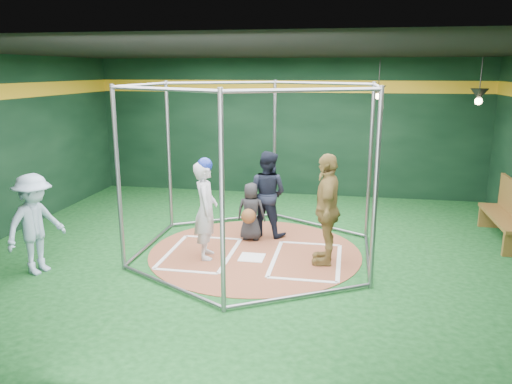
% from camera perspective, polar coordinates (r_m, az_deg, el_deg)
% --- Properties ---
extents(room_shell, '(10.10, 9.10, 3.53)m').
position_cam_1_polar(room_shell, '(8.61, -0.11, 4.09)').
color(room_shell, '#0D3C15').
rests_on(room_shell, ground).
extents(clay_disc, '(3.80, 3.80, 0.01)m').
position_cam_1_polar(clay_disc, '(9.07, -0.12, -6.88)').
color(clay_disc, brown).
rests_on(clay_disc, ground).
extents(home_plate, '(0.43, 0.43, 0.01)m').
position_cam_1_polar(home_plate, '(8.79, -0.48, -7.48)').
color(home_plate, white).
rests_on(home_plate, clay_disc).
extents(batter_box_left, '(1.17, 1.77, 0.01)m').
position_cam_1_polar(batter_box_left, '(9.05, -6.38, -6.93)').
color(batter_box_left, white).
rests_on(batter_box_left, clay_disc).
extents(batter_box_right, '(1.17, 1.77, 0.01)m').
position_cam_1_polar(batter_box_right, '(8.71, 5.78, -7.75)').
color(batter_box_right, white).
rests_on(batter_box_right, clay_disc).
extents(batting_cage, '(4.05, 4.67, 3.00)m').
position_cam_1_polar(batting_cage, '(8.65, -0.12, 2.42)').
color(batting_cage, gray).
rests_on(batting_cage, ground).
extents(pendant_lamp_near, '(0.34, 0.34, 0.90)m').
position_cam_1_polar(pendant_lamp_near, '(11.96, 13.82, 11.17)').
color(pendant_lamp_near, black).
rests_on(pendant_lamp_near, room_shell).
extents(pendant_lamp_far, '(0.34, 0.34, 0.90)m').
position_cam_1_polar(pendant_lamp_far, '(10.63, 24.14, 10.10)').
color(pendant_lamp_far, black).
rests_on(pendant_lamp_far, room_shell).
extents(batter_figure, '(0.54, 0.70, 1.77)m').
position_cam_1_polar(batter_figure, '(8.60, -5.76, -1.89)').
color(batter_figure, '#BABAC1').
rests_on(batter_figure, clay_disc).
extents(visitor_leopard, '(0.48, 1.11, 1.88)m').
position_cam_1_polar(visitor_leopard, '(8.39, 8.11, -1.95)').
color(visitor_leopard, tan).
rests_on(visitor_leopard, clay_disc).
extents(catcher_figure, '(0.55, 0.57, 1.12)m').
position_cam_1_polar(catcher_figure, '(9.53, -0.60, -2.28)').
color(catcher_figure, black).
rests_on(catcher_figure, clay_disc).
extents(umpire, '(0.97, 0.86, 1.68)m').
position_cam_1_polar(umpire, '(9.76, 1.27, -0.17)').
color(umpire, black).
rests_on(umpire, clay_disc).
extents(bystander_blue, '(0.90, 1.19, 1.63)m').
position_cam_1_polar(bystander_blue, '(8.70, -23.93, -3.38)').
color(bystander_blue, '#9BB5CD').
rests_on(bystander_blue, ground).
extents(dugout_bench, '(0.46, 1.96, 1.14)m').
position_cam_1_polar(dugout_bench, '(10.64, 26.94, -2.01)').
color(dugout_bench, brown).
rests_on(dugout_bench, ground).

